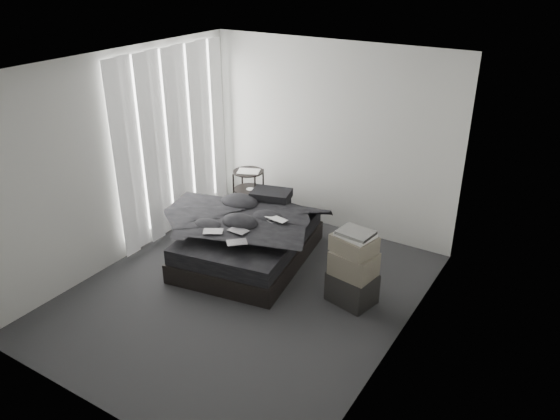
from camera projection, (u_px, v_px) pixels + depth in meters
The scene contains 25 objects.
floor at pixel (244, 293), 6.33m from camera, with size 3.60×4.20×0.01m, color #2C2C2E.
ceiling at pixel (236, 66), 5.21m from camera, with size 3.60×4.20×0.01m, color white.
wall_back at pixel (330, 138), 7.38m from camera, with size 3.60×0.01×2.60m, color silver.
wall_front at pixel (80, 284), 4.16m from camera, with size 3.60×0.01×2.60m, color silver.
wall_left at pixel (120, 160), 6.63m from camera, with size 0.01×4.20×2.60m, color silver.
wall_right at pixel (403, 233), 4.92m from camera, with size 0.01×4.20×2.60m, color silver.
window_left at pixel (171, 137), 7.29m from camera, with size 0.02×2.00×2.30m, color white.
curtain_left at pixel (174, 142), 7.29m from camera, with size 0.06×2.12×2.48m, color white.
bed at pixel (249, 250), 6.99m from camera, with size 1.38×1.83×0.25m, color black.
mattress at pixel (248, 235), 6.89m from camera, with size 1.33×1.77×0.20m, color black.
duvet at pixel (246, 222), 6.77m from camera, with size 1.35×1.56×0.21m, color black.
pillow_lower at pixel (268, 202), 7.43m from camera, with size 0.55×0.37×0.12m, color black.
pillow_upper at pixel (271, 195), 7.34m from camera, with size 0.51×0.35×0.12m, color black.
laptop at pixel (274, 215), 6.68m from camera, with size 0.29×0.19×0.02m, color silver.
comic_a at pixel (213, 226), 6.43m from camera, with size 0.23×0.15×0.01m, color black.
comic_b at pixel (238, 225), 6.45m from camera, with size 0.23×0.15×0.01m, color black.
comic_c at pixel (237, 236), 6.18m from camera, with size 0.23×0.15×0.01m, color black.
side_stand at pixel (249, 197), 7.83m from camera, with size 0.43×0.43×0.79m, color black.
papers at pixel (249, 172), 7.65m from camera, with size 0.30×0.23×0.02m, color white.
floor_books at pixel (198, 222), 7.84m from camera, with size 0.15×0.21×0.15m, color black.
box_lower at pixel (352, 287), 6.12m from camera, with size 0.49×0.38×0.36m, color black.
box_mid at pixel (354, 264), 5.97m from camera, with size 0.46×0.36×0.28m, color #635D4E.
box_upper at pixel (354, 244), 5.89m from camera, with size 0.44×0.35×0.19m, color #635D4E.
art_book_white at pixel (355, 235), 5.83m from camera, with size 0.37×0.30×0.04m, color silver.
art_book_snake at pixel (356, 233), 5.81m from camera, with size 0.36×0.29×0.03m, color silver.
Camera 1 is at (3.14, -4.28, 3.60)m, focal length 35.00 mm.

